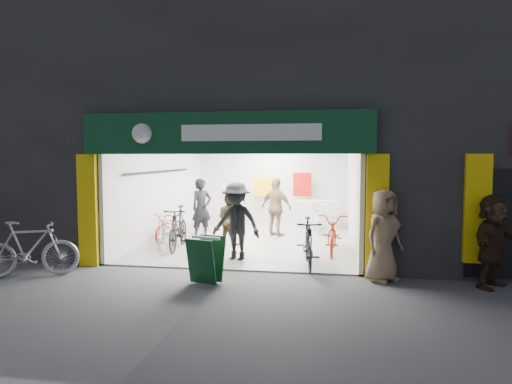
% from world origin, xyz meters
% --- Properties ---
extents(ground, '(60.00, 60.00, 0.00)m').
position_xyz_m(ground, '(0.00, 0.00, 0.00)').
color(ground, '#56565B').
rests_on(ground, ground).
extents(building, '(17.00, 10.27, 8.00)m').
position_xyz_m(building, '(0.91, 4.99, 4.31)').
color(building, '#232326').
rests_on(building, ground).
extents(bike_left_front, '(0.73, 1.69, 0.86)m').
position_xyz_m(bike_left_front, '(-2.22, 2.28, 0.43)').
color(bike_left_front, '#B6B6BB').
rests_on(bike_left_front, ground).
extents(bike_left_midfront, '(0.78, 2.05, 1.20)m').
position_xyz_m(bike_left_midfront, '(-1.80, 2.02, 0.60)').
color(bike_left_midfront, black).
rests_on(bike_left_midfront, ground).
extents(bike_left_midback, '(0.80, 1.71, 0.87)m').
position_xyz_m(bike_left_midback, '(-2.50, 3.25, 0.43)').
color(bike_left_midback, maroon).
rests_on(bike_left_midback, ground).
extents(bike_left_back, '(0.66, 1.65, 0.96)m').
position_xyz_m(bike_left_back, '(-1.80, 4.70, 0.48)').
color(bike_left_back, silver).
rests_on(bike_left_back, ground).
extents(bike_right_front, '(0.75, 1.95, 1.15)m').
position_xyz_m(bike_right_front, '(1.80, 0.60, 0.57)').
color(bike_right_front, black).
rests_on(bike_right_front, ground).
extents(bike_right_mid, '(0.77, 2.09, 1.09)m').
position_xyz_m(bike_right_mid, '(2.37, 2.29, 0.54)').
color(bike_right_mid, maroon).
rests_on(bike_right_mid, ground).
extents(bike_right_back, '(0.74, 1.86, 1.09)m').
position_xyz_m(bike_right_back, '(1.80, 5.28, 0.54)').
color(bike_right_back, silver).
rests_on(bike_right_back, ground).
extents(parked_bike, '(2.05, 1.35, 1.20)m').
position_xyz_m(parked_bike, '(-3.97, -1.19, 0.60)').
color(parked_bike, '#A4A4A8').
rests_on(parked_bike, ground).
extents(customer_a, '(0.80, 0.79, 1.86)m').
position_xyz_m(customer_a, '(-1.71, 3.97, 0.93)').
color(customer_a, black).
rests_on(customer_a, ground).
extents(customer_b, '(0.91, 0.83, 1.51)m').
position_xyz_m(customer_b, '(-0.60, 2.96, 0.76)').
color(customer_b, '#392B1A').
rests_on(customer_b, ground).
extents(customer_c, '(1.39, 1.01, 1.93)m').
position_xyz_m(customer_c, '(0.03, 1.00, 0.96)').
color(customer_c, black).
rests_on(customer_c, ground).
extents(customer_d, '(1.19, 0.91, 1.88)m').
position_xyz_m(customer_d, '(0.59, 4.47, 0.94)').
color(customer_d, '#917054').
rests_on(customer_d, ground).
extents(pedestrian_near, '(1.08, 1.07, 1.88)m').
position_xyz_m(pedestrian_near, '(3.36, -0.30, 0.94)').
color(pedestrian_near, '#8A6E50').
rests_on(pedestrian_near, ground).
extents(pedestrian_far, '(1.50, 1.63, 1.81)m').
position_xyz_m(pedestrian_far, '(5.39, -0.41, 0.91)').
color(pedestrian_far, '#362418').
rests_on(pedestrian_far, ground).
extents(sandwich_board, '(0.74, 0.75, 0.93)m').
position_xyz_m(sandwich_board, '(-0.15, -1.08, 0.51)').
color(sandwich_board, '#0F3C1C').
rests_on(sandwich_board, ground).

